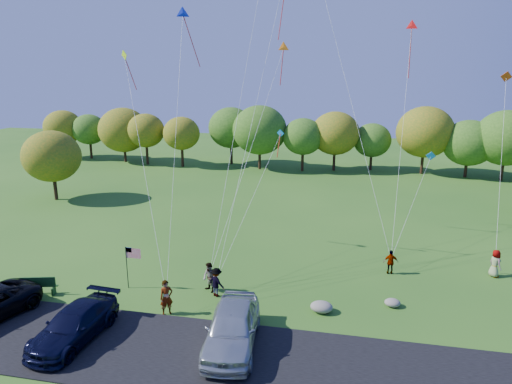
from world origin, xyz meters
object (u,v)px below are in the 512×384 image
(flyer_e, at_px, (495,263))
(flyer_a, at_px, (166,298))
(minivan_navy, at_px, (74,325))
(minivan_silver, at_px, (232,327))
(flyer_c, at_px, (216,282))
(flyer_d, at_px, (391,262))
(park_bench, at_px, (39,285))
(trash_barrel, at_px, (20,289))
(flyer_b, at_px, (209,277))

(flyer_e, bearing_deg, flyer_a, 89.34)
(minivan_navy, height_order, minivan_silver, minivan_silver)
(minivan_silver, relative_size, flyer_c, 3.34)
(flyer_e, bearing_deg, flyer_c, 84.72)
(minivan_silver, xyz_separation_m, flyer_a, (-4.14, 2.17, -0.07))
(flyer_a, xyz_separation_m, flyer_d, (11.98, 7.57, -0.17))
(flyer_e, xyz_separation_m, park_bench, (-26.41, -7.89, -0.29))
(flyer_a, relative_size, trash_barrel, 1.98)
(flyer_d, xyz_separation_m, park_bench, (-20.05, -6.98, -0.20))
(flyer_c, bearing_deg, flyer_b, -10.70)
(flyer_b, relative_size, park_bench, 0.90)
(minivan_silver, height_order, park_bench, minivan_silver)
(flyer_a, height_order, flyer_e, flyer_a)
(flyer_b, bearing_deg, minivan_navy, -90.39)
(minivan_silver, relative_size, flyer_b, 3.21)
(flyer_e, bearing_deg, flyer_b, 82.75)
(trash_barrel, bearing_deg, flyer_e, 17.11)
(flyer_e, bearing_deg, flyer_d, 72.71)
(flyer_c, distance_m, park_bench, 10.26)
(flyer_a, bearing_deg, minivan_navy, -174.45)
(minivan_silver, height_order, flyer_c, minivan_silver)
(minivan_silver, distance_m, flyer_c, 5.12)
(flyer_b, distance_m, flyer_c, 0.71)
(flyer_b, relative_size, flyer_c, 1.04)
(flyer_d, bearing_deg, minivan_silver, 45.73)
(park_bench, bearing_deg, minivan_navy, -53.57)
(minivan_silver, xyz_separation_m, trash_barrel, (-13.06, 2.27, -0.55))
(park_bench, height_order, trash_barrel, park_bench)
(minivan_navy, bearing_deg, flyer_d, 39.44)
(minivan_navy, relative_size, flyer_d, 3.36)
(flyer_b, relative_size, flyer_e, 1.01)
(minivan_navy, height_order, flyer_b, flyer_b)
(flyer_c, bearing_deg, flyer_a, 78.82)
(minivan_silver, distance_m, park_bench, 12.53)
(minivan_navy, xyz_separation_m, flyer_e, (21.69, 11.70, 0.05))
(minivan_silver, bearing_deg, flyer_b, 111.85)
(minivan_navy, relative_size, flyer_c, 3.12)
(flyer_b, xyz_separation_m, flyer_e, (16.89, 5.57, -0.01))
(flyer_e, relative_size, park_bench, 0.90)
(minivan_navy, relative_size, trash_barrel, 5.49)
(flyer_d, height_order, park_bench, flyer_d)
(minivan_silver, height_order, trash_barrel, minivan_silver)
(minivan_silver, bearing_deg, flyer_c, 108.65)
(flyer_d, distance_m, flyer_e, 6.42)
(flyer_c, bearing_deg, minivan_navy, 74.56)
(minivan_navy, distance_m, flyer_d, 18.74)
(flyer_a, bearing_deg, trash_barrel, 141.14)
(flyer_a, xyz_separation_m, trash_barrel, (-8.92, 0.10, -0.48))
(trash_barrel, bearing_deg, minivan_navy, -30.68)
(flyer_e, height_order, park_bench, flyer_e)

